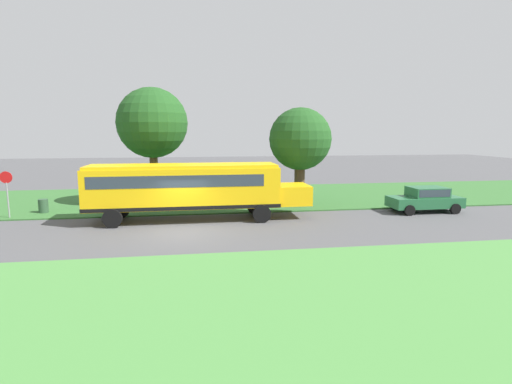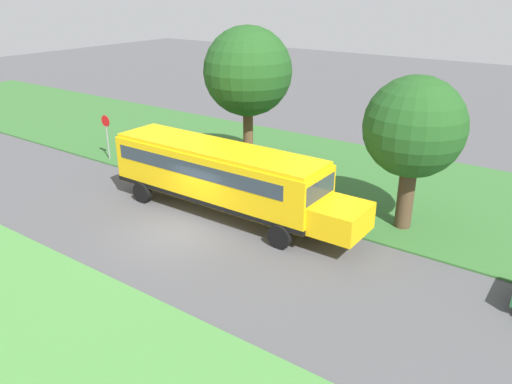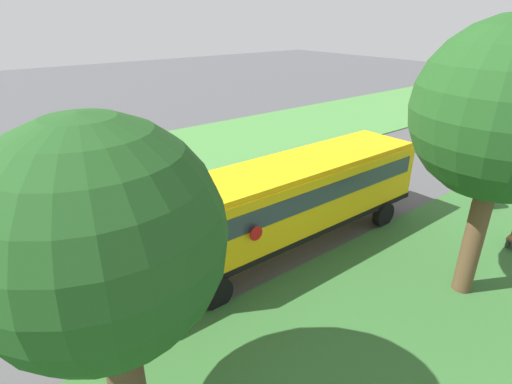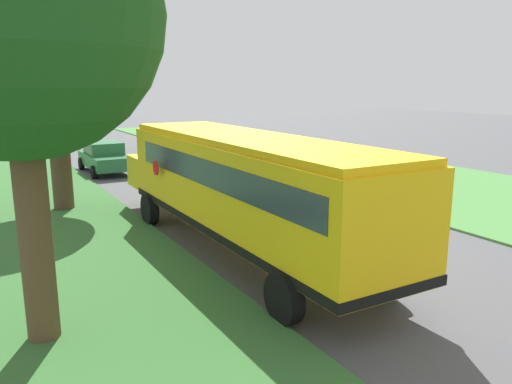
# 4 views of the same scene
# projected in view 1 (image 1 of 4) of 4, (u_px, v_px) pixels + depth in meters

# --- Properties ---
(ground_plane) EXTENTS (120.00, 120.00, 0.00)m
(ground_plane) POSITION_uv_depth(u_px,v_px,m) (183.00, 232.00, 19.95)
(ground_plane) COLOR #4C4C4F
(grass_verge) EXTENTS (12.00, 80.00, 0.08)m
(grass_verge) POSITION_uv_depth(u_px,v_px,m) (186.00, 198.00, 29.71)
(grass_verge) COLOR #33662D
(grass_verge) RESTS_ON ground
(grass_far_side) EXTENTS (10.00, 80.00, 0.07)m
(grass_far_side) POSITION_uv_depth(u_px,v_px,m) (175.00, 310.00, 11.15)
(grass_far_side) COLOR #47843D
(grass_far_side) RESTS_ON ground
(school_bus) EXTENTS (2.84, 12.42, 3.16)m
(school_bus) POSITION_uv_depth(u_px,v_px,m) (189.00, 186.00, 22.32)
(school_bus) COLOR yellow
(school_bus) RESTS_ON ground
(car_green_nearest) EXTENTS (2.02, 4.40, 1.56)m
(car_green_nearest) POSITION_uv_depth(u_px,v_px,m) (426.00, 198.00, 24.80)
(car_green_nearest) COLOR #236038
(car_green_nearest) RESTS_ON ground
(oak_tree_beside_bus) EXTENTS (4.68, 4.68, 7.88)m
(oak_tree_beside_bus) POSITION_uv_depth(u_px,v_px,m) (152.00, 124.00, 26.70)
(oak_tree_beside_bus) COLOR brown
(oak_tree_beside_bus) RESTS_ON ground
(oak_tree_roadside_mid) EXTENTS (4.11, 4.11, 6.54)m
(oak_tree_roadside_mid) POSITION_uv_depth(u_px,v_px,m) (301.00, 141.00, 26.35)
(oak_tree_roadside_mid) COLOR #4C3826
(oak_tree_roadside_mid) RESTS_ON ground
(stop_sign) EXTENTS (0.08, 0.68, 2.74)m
(stop_sign) POSITION_uv_depth(u_px,v_px,m) (7.00, 189.00, 22.68)
(stop_sign) COLOR gray
(stop_sign) RESTS_ON ground
(park_bench) EXTENTS (1.62, 0.55, 0.92)m
(park_bench) POSITION_uv_depth(u_px,v_px,m) (98.00, 198.00, 27.28)
(park_bench) COLOR brown
(park_bench) RESTS_ON ground
(trash_bin) EXTENTS (0.56, 0.56, 0.90)m
(trash_bin) POSITION_uv_depth(u_px,v_px,m) (43.00, 207.00, 24.27)
(trash_bin) COLOR #2D4C33
(trash_bin) RESTS_ON ground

